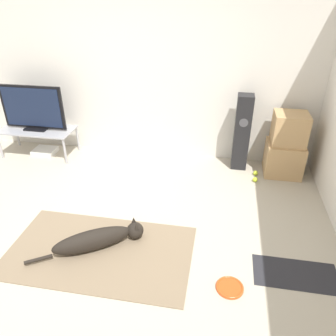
{
  "coord_description": "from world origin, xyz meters",
  "views": [
    {
      "loc": [
        1.26,
        -2.51,
        2.38
      ],
      "look_at": [
        0.66,
        0.82,
        0.45
      ],
      "focal_mm": 35.0,
      "sensor_mm": 36.0,
      "label": 1
    }
  ],
  "objects_px": {
    "cardboard_box_upper": "(290,129)",
    "game_console": "(45,151)",
    "frisbee": "(230,287)",
    "tv_stand": "(38,132)",
    "floor_speaker": "(242,133)",
    "tennis_ball_by_boxes": "(255,173)",
    "tennis_ball_near_speaker": "(255,180)",
    "dog": "(99,239)",
    "tv": "(33,108)",
    "cardboard_box_lower": "(284,159)"
  },
  "relations": [
    {
      "from": "cardboard_box_upper",
      "to": "tennis_ball_by_boxes",
      "type": "bearing_deg",
      "value": -158.58
    },
    {
      "from": "cardboard_box_upper",
      "to": "floor_speaker",
      "type": "height_order",
      "value": "floor_speaker"
    },
    {
      "from": "dog",
      "to": "frisbee",
      "type": "distance_m",
      "value": 1.36
    },
    {
      "from": "dog",
      "to": "cardboard_box_upper",
      "type": "height_order",
      "value": "cardboard_box_upper"
    },
    {
      "from": "frisbee",
      "to": "dog",
      "type": "bearing_deg",
      "value": 167.67
    },
    {
      "from": "frisbee",
      "to": "tv_stand",
      "type": "xyz_separation_m",
      "value": [
        -2.98,
        2.15,
        0.37
      ]
    },
    {
      "from": "frisbee",
      "to": "cardboard_box_lower",
      "type": "height_order",
      "value": "cardboard_box_lower"
    },
    {
      "from": "tv_stand",
      "to": "tv",
      "type": "xyz_separation_m",
      "value": [
        0.0,
        0.0,
        0.37
      ]
    },
    {
      "from": "dog",
      "to": "floor_speaker",
      "type": "distance_m",
      "value": 2.47
    },
    {
      "from": "tv",
      "to": "tennis_ball_by_boxes",
      "type": "relative_size",
      "value": 14.62
    },
    {
      "from": "dog",
      "to": "tv_stand",
      "type": "height_order",
      "value": "tv_stand"
    },
    {
      "from": "floor_speaker",
      "to": "game_console",
      "type": "distance_m",
      "value": 3.07
    },
    {
      "from": "frisbee",
      "to": "tennis_ball_near_speaker",
      "type": "height_order",
      "value": "tennis_ball_near_speaker"
    },
    {
      "from": "cardboard_box_upper",
      "to": "game_console",
      "type": "xyz_separation_m",
      "value": [
        -3.63,
        -0.03,
        -0.64
      ]
    },
    {
      "from": "frisbee",
      "to": "cardboard_box_upper",
      "type": "distance_m",
      "value": 2.4
    },
    {
      "from": "cardboard_box_upper",
      "to": "tv_stand",
      "type": "distance_m",
      "value": 3.69
    },
    {
      "from": "tv_stand",
      "to": "tennis_ball_near_speaker",
      "type": "bearing_deg",
      "value": -4.63
    },
    {
      "from": "tennis_ball_by_boxes",
      "to": "floor_speaker",
      "type": "bearing_deg",
      "value": 138.3
    },
    {
      "from": "cardboard_box_lower",
      "to": "floor_speaker",
      "type": "relative_size",
      "value": 0.46
    },
    {
      "from": "frisbee",
      "to": "tennis_ball_by_boxes",
      "type": "distance_m",
      "value": 2.08
    },
    {
      "from": "tennis_ball_by_boxes",
      "to": "tennis_ball_near_speaker",
      "type": "height_order",
      "value": "same"
    },
    {
      "from": "cardboard_box_lower",
      "to": "tv_stand",
      "type": "distance_m",
      "value": 3.67
    },
    {
      "from": "cardboard_box_lower",
      "to": "tv",
      "type": "relative_size",
      "value": 0.52
    },
    {
      "from": "tv",
      "to": "tennis_ball_near_speaker",
      "type": "bearing_deg",
      "value": -4.68
    },
    {
      "from": "frisbee",
      "to": "tv_stand",
      "type": "relative_size",
      "value": 0.22
    },
    {
      "from": "floor_speaker",
      "to": "tennis_ball_near_speaker",
      "type": "distance_m",
      "value": 0.68
    },
    {
      "from": "floor_speaker",
      "to": "tv",
      "type": "height_order",
      "value": "tv"
    },
    {
      "from": "tennis_ball_near_speaker",
      "to": "game_console",
      "type": "relative_size",
      "value": 0.19
    },
    {
      "from": "tennis_ball_near_speaker",
      "to": "game_console",
      "type": "height_order",
      "value": "game_console"
    },
    {
      "from": "cardboard_box_upper",
      "to": "tennis_ball_near_speaker",
      "type": "relative_size",
      "value": 6.66
    },
    {
      "from": "cardboard_box_lower",
      "to": "tv_stand",
      "type": "xyz_separation_m",
      "value": [
        -3.67,
        -0.04,
        0.15
      ]
    },
    {
      "from": "tv_stand",
      "to": "tennis_ball_by_boxes",
      "type": "height_order",
      "value": "tv_stand"
    },
    {
      "from": "frisbee",
      "to": "tennis_ball_near_speaker",
      "type": "distance_m",
      "value": 1.9
    },
    {
      "from": "cardboard_box_upper",
      "to": "tennis_ball_by_boxes",
      "type": "height_order",
      "value": "cardboard_box_upper"
    },
    {
      "from": "game_console",
      "to": "floor_speaker",
      "type": "bearing_deg",
      "value": 1.94
    },
    {
      "from": "dog",
      "to": "floor_speaker",
      "type": "relative_size",
      "value": 0.95
    },
    {
      "from": "frisbee",
      "to": "cardboard_box_lower",
      "type": "relative_size",
      "value": 0.5
    },
    {
      "from": "dog",
      "to": "cardboard_box_lower",
      "type": "distance_m",
      "value": 2.77
    },
    {
      "from": "tennis_ball_near_speaker",
      "to": "game_console",
      "type": "xyz_separation_m",
      "value": [
        -3.25,
        0.29,
        0.0
      ]
    },
    {
      "from": "cardboard_box_upper",
      "to": "tennis_ball_by_boxes",
      "type": "xyz_separation_m",
      "value": [
        -0.37,
        -0.15,
        -0.64
      ]
    },
    {
      "from": "frisbee",
      "to": "tv",
      "type": "bearing_deg",
      "value": 144.19
    },
    {
      "from": "floor_speaker",
      "to": "tennis_ball_by_boxes",
      "type": "height_order",
      "value": "floor_speaker"
    },
    {
      "from": "game_console",
      "to": "frisbee",
      "type": "bearing_deg",
      "value": -36.48
    },
    {
      "from": "dog",
      "to": "tennis_ball_by_boxes",
      "type": "xyz_separation_m",
      "value": [
        1.65,
        1.77,
        -0.09
      ]
    },
    {
      "from": "cardboard_box_lower",
      "to": "tennis_ball_by_boxes",
      "type": "relative_size",
      "value": 7.55
    },
    {
      "from": "cardboard_box_upper",
      "to": "tv",
      "type": "relative_size",
      "value": 0.46
    },
    {
      "from": "floor_speaker",
      "to": "tennis_ball_near_speaker",
      "type": "xyz_separation_m",
      "value": [
        0.23,
        -0.39,
        -0.51
      ]
    },
    {
      "from": "tv_stand",
      "to": "game_console",
      "type": "distance_m",
      "value": 0.35
    },
    {
      "from": "frisbee",
      "to": "cardboard_box_upper",
      "type": "relative_size",
      "value": 0.56
    },
    {
      "from": "dog",
      "to": "floor_speaker",
      "type": "bearing_deg",
      "value": 54.6
    }
  ]
}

